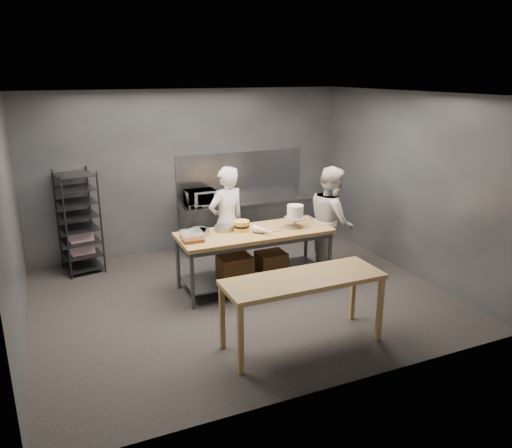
% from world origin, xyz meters
% --- Properties ---
extents(ground, '(6.00, 6.00, 0.00)m').
position_xyz_m(ground, '(0.00, 0.00, 0.00)').
color(ground, black).
rests_on(ground, ground).
extents(back_wall, '(6.00, 0.04, 3.00)m').
position_xyz_m(back_wall, '(0.00, 2.50, 1.50)').
color(back_wall, '#4C4F54').
rests_on(back_wall, ground).
extents(work_table, '(2.40, 0.90, 0.92)m').
position_xyz_m(work_table, '(0.32, 0.31, 0.57)').
color(work_table, olive).
rests_on(work_table, ground).
extents(near_counter, '(2.00, 0.70, 0.90)m').
position_xyz_m(near_counter, '(0.19, -1.55, 0.81)').
color(near_counter, olive).
rests_on(near_counter, ground).
extents(back_counter, '(2.60, 0.60, 0.90)m').
position_xyz_m(back_counter, '(1.00, 2.18, 0.45)').
color(back_counter, slate).
rests_on(back_counter, ground).
extents(splashback_panel, '(2.60, 0.02, 0.90)m').
position_xyz_m(splashback_panel, '(1.00, 2.48, 1.35)').
color(splashback_panel, slate).
rests_on(splashback_panel, back_counter).
extents(speed_rack, '(0.70, 0.74, 1.75)m').
position_xyz_m(speed_rack, '(-2.09, 2.10, 0.86)').
color(speed_rack, black).
rests_on(speed_rack, ground).
extents(chef_behind, '(0.77, 0.60, 1.85)m').
position_xyz_m(chef_behind, '(0.12, 0.94, 0.92)').
color(chef_behind, white).
rests_on(chef_behind, ground).
extents(chef_right, '(0.94, 1.06, 1.82)m').
position_xyz_m(chef_right, '(1.75, 0.34, 0.91)').
color(chef_right, silver).
rests_on(chef_right, ground).
extents(microwave, '(0.54, 0.37, 0.30)m').
position_xyz_m(microwave, '(0.06, 2.18, 1.05)').
color(microwave, black).
rests_on(microwave, back_counter).
extents(frosted_cake_stand, '(0.34, 0.34, 0.36)m').
position_xyz_m(frosted_cake_stand, '(1.02, 0.25, 1.15)').
color(frosted_cake_stand, '#AAA088').
rests_on(frosted_cake_stand, work_table).
extents(layer_cake, '(0.25, 0.25, 0.16)m').
position_xyz_m(layer_cake, '(0.17, 0.41, 1.00)').
color(layer_cake, '#F2C94D').
rests_on(layer_cake, work_table).
extents(cake_pans, '(0.74, 0.36, 0.07)m').
position_xyz_m(cake_pans, '(-0.36, 0.51, 0.96)').
color(cake_pans, gray).
rests_on(cake_pans, work_table).
extents(piping_bag, '(0.30, 0.39, 0.12)m').
position_xyz_m(piping_bag, '(0.42, 0.10, 0.98)').
color(piping_bag, silver).
rests_on(piping_bag, work_table).
extents(offset_spatula, '(0.36, 0.02, 0.02)m').
position_xyz_m(offset_spatula, '(0.50, 0.15, 0.93)').
color(offset_spatula, slate).
rests_on(offset_spatula, work_table).
extents(pastry_clamshells, '(0.34, 0.41, 0.11)m').
position_xyz_m(pastry_clamshells, '(-0.66, 0.30, 0.98)').
color(pastry_clamshells, '#9C4F1F').
rests_on(pastry_clamshells, work_table).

